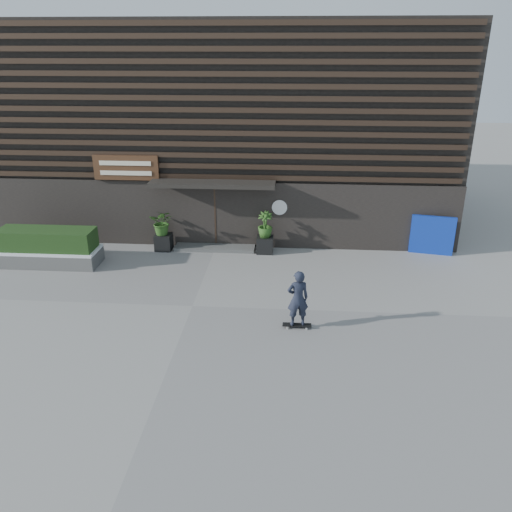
# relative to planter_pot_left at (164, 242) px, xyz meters

# --- Properties ---
(ground) EXTENTS (80.00, 80.00, 0.00)m
(ground) POSITION_rel_planter_pot_left_xyz_m (1.90, -4.40, -0.30)
(ground) COLOR gray
(ground) RESTS_ON ground
(entrance_step) EXTENTS (3.00, 0.80, 0.12)m
(entrance_step) POSITION_rel_planter_pot_left_xyz_m (1.90, 0.20, -0.24)
(entrance_step) COLOR #4C4C49
(entrance_step) RESTS_ON ground
(planter_pot_left) EXTENTS (0.60, 0.60, 0.60)m
(planter_pot_left) POSITION_rel_planter_pot_left_xyz_m (0.00, 0.00, 0.00)
(planter_pot_left) COLOR black
(planter_pot_left) RESTS_ON ground
(bamboo_left) EXTENTS (0.86, 0.75, 0.96)m
(bamboo_left) POSITION_rel_planter_pot_left_xyz_m (0.00, 0.00, 0.78)
(bamboo_left) COLOR #2D591E
(bamboo_left) RESTS_ON planter_pot_left
(planter_pot_right) EXTENTS (0.60, 0.60, 0.60)m
(planter_pot_right) POSITION_rel_planter_pot_left_xyz_m (3.80, 0.00, 0.00)
(planter_pot_right) COLOR black
(planter_pot_right) RESTS_ON ground
(bamboo_right) EXTENTS (0.54, 0.54, 0.96)m
(bamboo_right) POSITION_rel_planter_pot_left_xyz_m (3.80, 0.00, 0.78)
(bamboo_right) COLOR #2D591E
(bamboo_right) RESTS_ON planter_pot_right
(raised_bed) EXTENTS (3.50, 1.20, 0.50)m
(raised_bed) POSITION_rel_planter_pot_left_xyz_m (-3.67, -1.63, -0.05)
(raised_bed) COLOR #4C4C4A
(raised_bed) RESTS_ON ground
(snow_layer) EXTENTS (3.50, 1.20, 0.08)m
(snow_layer) POSITION_rel_planter_pot_left_xyz_m (-3.67, -1.63, 0.24)
(snow_layer) COLOR white
(snow_layer) RESTS_ON raised_bed
(hedge) EXTENTS (3.30, 1.00, 0.70)m
(hedge) POSITION_rel_planter_pot_left_xyz_m (-3.67, -1.63, 0.63)
(hedge) COLOR #1A3613
(hedge) RESTS_ON snow_layer
(blue_tarp) EXTENTS (1.54, 0.41, 1.44)m
(blue_tarp) POSITION_rel_planter_pot_left_xyz_m (9.88, 0.30, 0.42)
(blue_tarp) COLOR #0B2697
(blue_tarp) RESTS_ON ground
(building) EXTENTS (18.00, 11.00, 8.00)m
(building) POSITION_rel_planter_pot_left_xyz_m (1.90, 5.56, 3.69)
(building) COLOR black
(building) RESTS_ON ground
(skateboarder) EXTENTS (0.78, 0.49, 1.68)m
(skateboarder) POSITION_rel_planter_pot_left_xyz_m (4.97, -5.43, 0.58)
(skateboarder) COLOR black
(skateboarder) RESTS_ON ground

